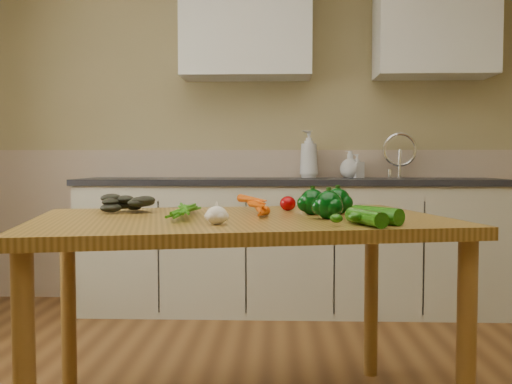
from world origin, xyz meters
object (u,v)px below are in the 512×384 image
object	(u,v)px
zucchini_a	(376,215)
tomato_b	(319,203)
leafy_greens	(128,199)
zucchini_b	(366,217)
soap_bottle_a	(309,154)
tomato_c	(339,202)
soap_bottle_b	(357,166)
carrot_bunch	(235,206)
pepper_c	(329,205)
pepper_a	(312,202)
tomato_a	(288,203)
pepper_b	(338,201)
garlic_bulb	(217,215)
soap_bottle_c	(350,165)
table	(240,240)

from	to	relation	value
zucchini_a	tomato_b	bearing A→B (deg)	106.86
leafy_greens	zucchini_b	size ratio (longest dim) A/B	1.03
soap_bottle_a	leafy_greens	size ratio (longest dim) A/B	1.56
tomato_c	zucchini_b	xyz separation A→B (m)	(0.03, -0.55, -0.01)
soap_bottle_b	carrot_bunch	world-z (taller)	soap_bottle_b
soap_bottle_a	pepper_c	world-z (taller)	soap_bottle_a
leafy_greens	pepper_a	xyz separation A→B (m)	(0.75, -0.09, -0.00)
pepper_a	tomato_a	xyz separation A→B (m)	(-0.09, 0.18, -0.02)
leafy_greens	tomato_a	xyz separation A→B (m)	(0.66, 0.08, -0.02)
pepper_c	pepper_a	bearing A→B (deg)	106.03
tomato_b	pepper_c	bearing A→B (deg)	-88.57
leafy_greens	pepper_b	world-z (taller)	leafy_greens
garlic_bulb	tomato_a	world-z (taller)	tomato_a
pepper_c	zucchini_b	distance (m)	0.23
soap_bottle_a	tomato_b	distance (m)	1.66
pepper_c	zucchini_a	distance (m)	0.21
soap_bottle_c	garlic_bulb	bearing A→B (deg)	-12.73
table	pepper_c	size ratio (longest dim) A/B	16.55
pepper_a	zucchini_b	size ratio (longest dim) A/B	0.47
carrot_bunch	soap_bottle_c	bearing A→B (deg)	57.98
table	soap_bottle_b	size ratio (longest dim) A/B	9.97
soap_bottle_c	pepper_b	size ratio (longest dim) A/B	1.85
pepper_c	table	bearing A→B (deg)	166.98
tomato_a	tomato_c	bearing A→B (deg)	1.73
zucchini_b	tomato_a	bearing A→B (deg)	113.86
table	tomato_c	distance (m)	0.50
leafy_greens	zucchini_a	world-z (taller)	leafy_greens
zucchini_a	zucchini_b	world-z (taller)	zucchini_a
table	pepper_a	distance (m)	0.32
garlic_bulb	zucchini_a	xyz separation A→B (m)	(0.53, 0.05, -0.00)
pepper_b	zucchini_b	size ratio (longest dim) A/B	0.49
soap_bottle_b	soap_bottle_c	world-z (taller)	soap_bottle_c
soap_bottle_c	pepper_c	xyz separation A→B (m)	(-0.33, -1.98, -0.14)
pepper_b	pepper_a	bearing A→B (deg)	-166.87
tomato_b	zucchini_a	world-z (taller)	tomato_b
pepper_c	tomato_b	size ratio (longest dim) A/B	1.38
tomato_a	zucchini_a	distance (m)	0.57
soap_bottle_c	garlic_bulb	size ratio (longest dim) A/B	2.63
tomato_a	carrot_bunch	bearing A→B (deg)	-131.98
pepper_a	zucchini_b	world-z (taller)	pepper_a
soap_bottle_a	pepper_a	xyz separation A→B (m)	(-0.09, -1.84, -0.21)
soap_bottle_a	tomato_b	size ratio (longest dim) A/B	4.57
pepper_b	soap_bottle_b	bearing A→B (deg)	79.74
soap_bottle_a	leafy_greens	distance (m)	1.94
tomato_b	carrot_bunch	bearing A→B (deg)	-144.23
soap_bottle_c	leafy_greens	bearing A→B (deg)	-27.79
soap_bottle_b	leafy_greens	world-z (taller)	soap_bottle_b
carrot_bunch	tomato_c	distance (m)	0.48
soap_bottle_c	garlic_bulb	world-z (taller)	soap_bottle_c
leafy_greens	tomato_a	world-z (taller)	leafy_greens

